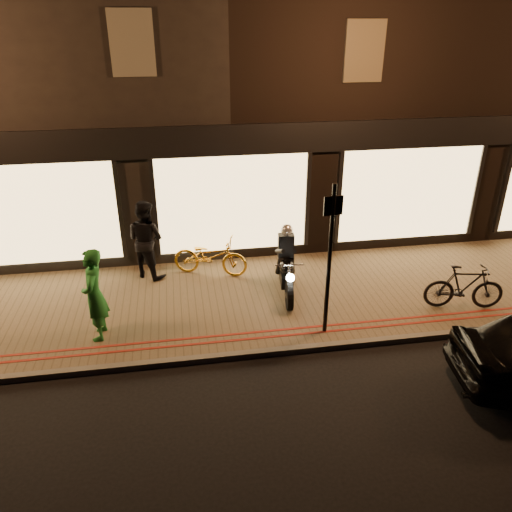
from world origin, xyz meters
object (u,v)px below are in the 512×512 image
Objects in this scene: sign_post at (330,254)px; bicycle_gold at (210,256)px; person_green at (94,295)px; motorcycle at (286,268)px.

bicycle_gold is (-2.01, 2.76, -1.21)m from sign_post.
bicycle_gold is 0.97× the size of person_green.
person_green is (-4.32, 0.53, -0.76)m from sign_post.
person_green is at bearing 153.35° from bicycle_gold.
sign_post is at bearing 84.85° from person_green.
motorcycle is 4.05m from person_green.
person_green is at bearing -157.89° from motorcycle.
person_green reaches higher than bicycle_gold.
person_green is at bearing 173.03° from sign_post.
person_green reaches higher than motorcycle.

